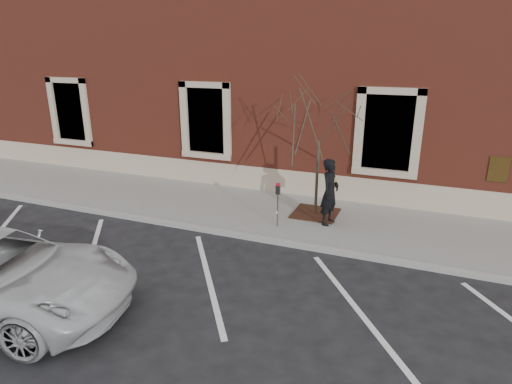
% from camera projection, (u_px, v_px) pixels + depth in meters
% --- Properties ---
extents(ground, '(120.00, 120.00, 0.00)m').
position_uv_depth(ground, '(248.00, 238.00, 11.23)').
color(ground, '#28282B').
rests_on(ground, ground).
extents(sidewalk_near, '(40.00, 3.50, 0.15)m').
position_uv_depth(sidewalk_near, '(270.00, 213.00, 12.75)').
color(sidewalk_near, gray).
rests_on(sidewalk_near, ground).
extents(curb_near, '(40.00, 0.12, 0.15)m').
position_uv_depth(curb_near, '(247.00, 236.00, 11.17)').
color(curb_near, '#9E9E99').
rests_on(curb_near, ground).
extents(parking_stripes, '(28.00, 4.40, 0.01)m').
position_uv_depth(parking_stripes, '(208.00, 278.00, 9.29)').
color(parking_stripes, silver).
rests_on(parking_stripes, ground).
extents(building_civic, '(40.00, 8.62, 8.00)m').
position_uv_depth(building_civic, '(323.00, 69.00, 16.78)').
color(building_civic, brown).
rests_on(building_civic, ground).
extents(man, '(0.58, 0.75, 1.82)m').
position_uv_depth(man, '(330.00, 192.00, 11.52)').
color(man, black).
rests_on(man, sidewalk_near).
extents(parking_meter, '(0.11, 0.08, 1.22)m').
position_uv_depth(parking_meter, '(278.00, 197.00, 11.36)').
color(parking_meter, '#595B60').
rests_on(parking_meter, sidewalk_near).
extents(tree_grate, '(1.27, 1.27, 0.03)m').
position_uv_depth(tree_grate, '(315.00, 213.00, 12.50)').
color(tree_grate, '#3B1913').
rests_on(tree_grate, sidewalk_near).
extents(sapling, '(2.37, 2.37, 3.95)m').
position_uv_depth(sapling, '(320.00, 119.00, 11.62)').
color(sapling, '#3D3525').
rests_on(sapling, sidewalk_near).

